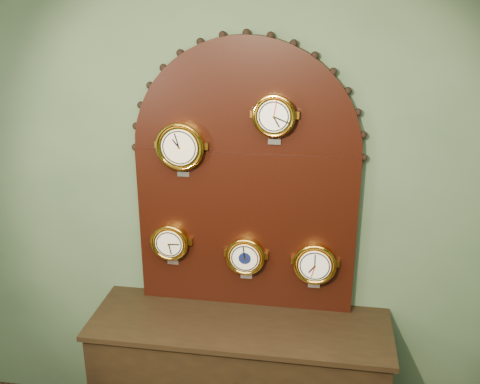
% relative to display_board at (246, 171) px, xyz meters
% --- Properties ---
extents(wall_back, '(4.00, 0.00, 4.00)m').
position_rel_display_board_xyz_m(wall_back, '(0.00, 0.05, -0.23)').
color(wall_back, '#41593D').
rests_on(wall_back, ground).
extents(display_board, '(1.26, 0.06, 1.53)m').
position_rel_display_board_xyz_m(display_board, '(0.00, 0.00, 0.00)').
color(display_board, black).
rests_on(display_board, shop_counter).
extents(roman_clock, '(0.26, 0.08, 0.31)m').
position_rel_display_board_xyz_m(roman_clock, '(-0.33, -0.07, 0.14)').
color(roman_clock, gold).
rests_on(roman_clock, display_board).
extents(arabic_clock, '(0.22, 0.08, 0.27)m').
position_rel_display_board_xyz_m(arabic_clock, '(0.15, -0.07, 0.32)').
color(arabic_clock, gold).
rests_on(arabic_clock, display_board).
extents(hygrometer, '(0.21, 0.08, 0.26)m').
position_rel_display_board_xyz_m(hygrometer, '(-0.41, -0.07, -0.42)').
color(hygrometer, gold).
rests_on(hygrometer, display_board).
extents(barometer, '(0.22, 0.08, 0.27)m').
position_rel_display_board_xyz_m(barometer, '(0.01, -0.07, -0.47)').
color(barometer, gold).
rests_on(barometer, display_board).
extents(tide_clock, '(0.23, 0.08, 0.28)m').
position_rel_display_board_xyz_m(tide_clock, '(0.39, -0.07, -0.48)').
color(tide_clock, gold).
rests_on(tide_clock, display_board).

